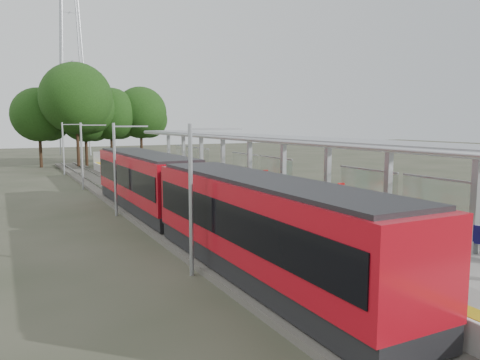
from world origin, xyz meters
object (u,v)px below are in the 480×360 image
(bench_far, at_px, (178,166))
(info_pillar_near, at_px, (341,204))
(train, at_px, (187,195))
(litter_bin, at_px, (267,189))
(info_pillar_far, at_px, (265,186))
(bench_mid, at_px, (270,189))

(bench_far, distance_m, info_pillar_near, 23.52)
(train, relative_size, info_pillar_near, 16.14)
(litter_bin, bearing_deg, train, -149.79)
(bench_far, bearing_deg, info_pillar_far, -95.61)
(bench_mid, relative_size, info_pillar_far, 0.99)
(bench_far, bearing_deg, train, -112.31)
(litter_bin, bearing_deg, bench_mid, -109.02)
(litter_bin, bearing_deg, info_pillar_near, -94.27)
(info_pillar_near, bearing_deg, bench_far, 92.85)
(litter_bin, bearing_deg, info_pillar_far, -130.21)
(info_pillar_near, xyz_separation_m, litter_bin, (0.56, 7.53, -0.30))
(bench_far, xyz_separation_m, info_pillar_far, (-0.55, -16.54, 0.20))
(bench_far, xyz_separation_m, info_pillar_near, (-0.64, -23.51, 0.22))
(train, height_order, bench_far, train)
(train, bearing_deg, bench_mid, 25.54)
(bench_mid, xyz_separation_m, bench_far, (0.36, 16.81, -0.04))
(train, bearing_deg, info_pillar_near, -31.42)
(train, relative_size, info_pillar_far, 16.63)
(bench_mid, distance_m, info_pillar_far, 0.36)
(train, xyz_separation_m, bench_far, (6.67, 19.82, -0.53))
(info_pillar_far, bearing_deg, bench_far, 102.92)
(train, height_order, litter_bin, train)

